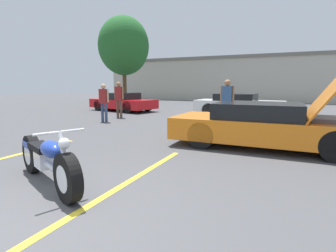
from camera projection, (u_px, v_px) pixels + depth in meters
The scene contains 11 objects.
ground_plane at pixel (6, 228), 2.97m from camera, with size 80.00×80.00×0.00m, color #474749.
parking_stripe_middle at pixel (114, 190), 4.04m from camera, with size 0.12×4.96×0.01m, color yellow.
far_building at pixel (258, 77), 25.93m from camera, with size 32.00×4.20×4.40m.
tree_background at pixel (124, 46), 21.24m from camera, with size 4.09×4.09×7.10m.
motorcycle at pixel (47, 160), 4.21m from camera, with size 2.27×1.14×0.99m.
show_car_hood_open at pixel (266, 125), 6.78m from camera, with size 4.73×1.95×2.12m.
parked_car_left_row at pixel (122, 102), 16.34m from camera, with size 4.59×2.79×1.12m.
parked_car_mid_row at pixel (238, 105), 13.47m from camera, with size 4.48×2.00×1.17m.
spectator_near_motorcycle at pixel (227, 99), 9.79m from camera, with size 0.52×0.24×1.81m.
spectator_by_show_car at pixel (104, 99), 11.42m from camera, with size 0.52×0.22×1.66m.
spectator_midground at pixel (119, 96), 12.88m from camera, with size 0.52×0.23×1.76m.
Camera 1 is at (2.82, -1.74, 1.61)m, focal length 28.00 mm.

